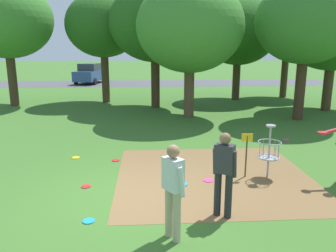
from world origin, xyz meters
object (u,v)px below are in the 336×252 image
object	(u,v)px
player_throwing	(173,187)
tree_far_center	(334,28)
frisbee_scattered_b	(116,160)
tree_near_left	(306,21)
tree_mid_center	(6,19)
parked_car_leftmost	(90,73)
frisbee_scattered_a	(286,140)
tree_far_left	(103,26)
frisbee_mid_grass	(89,221)
tree_near_right	(190,27)
player_foreground_watching	(224,170)
frisbee_far_right	(208,180)
disc_golf_basket	(267,149)
tree_far_right	(155,23)
tree_mid_left	(288,30)
frisbee_far_left	(76,158)
tree_mid_right	(238,31)
frisbee_near_basket	(86,186)

from	to	relation	value
player_throwing	tree_far_center	xyz separation A→B (m)	(9.08, 11.68, 3.28)
frisbee_scattered_b	tree_near_left	size ratio (longest dim) A/B	0.04
tree_near_left	tree_mid_center	size ratio (longest dim) A/B	0.91
tree_near_left	parked_car_leftmost	xyz separation A→B (m)	(-12.23, 16.88, -3.46)
frisbee_scattered_a	player_throwing	bearing A→B (deg)	-126.99
tree_far_center	tree_far_left	bearing A→B (deg)	163.90
frisbee_mid_grass	tree_near_left	bearing A→B (deg)	47.39
frisbee_mid_grass	tree_near_right	world-z (taller)	tree_near_right
player_foreground_watching	tree_near_left	xyz separation A→B (m)	(5.53, 8.80, 3.41)
player_throwing	frisbee_far_right	distance (m)	2.90
frisbee_mid_grass	player_foreground_watching	bearing A→B (deg)	1.02
parked_car_leftmost	tree_near_left	bearing A→B (deg)	-54.07
frisbee_far_right	tree_near_left	bearing A→B (deg)	52.03
disc_golf_basket	tree_mid_center	xyz separation A→B (m)	(-10.61, 11.57, 4.01)
player_throwing	tree_near_right	bearing A→B (deg)	81.40
frisbee_far_right	tree_far_right	world-z (taller)	tree_far_right
tree_near_left	tree_mid_left	world-z (taller)	tree_near_left
frisbee_far_right	frisbee_scattered_a	bearing A→B (deg)	45.61
player_foreground_watching	frisbee_far_left	xyz separation A→B (m)	(-3.64, 3.80, -0.96)
tree_near_right	tree_mid_left	xyz separation A→B (m)	(7.17, 6.21, 0.20)
disc_golf_basket	parked_car_leftmost	distance (m)	25.15
player_throwing	frisbee_far_left	size ratio (longest dim) A/B	7.06
tree_far_right	player_throwing	bearing A→B (deg)	-90.22
frisbee_mid_grass	tree_far_right	world-z (taller)	tree_far_right
disc_golf_basket	tree_far_right	bearing A→B (deg)	103.48
frisbee_mid_grass	frisbee_far_left	world-z (taller)	same
player_foreground_watching	tree_near_left	world-z (taller)	tree_near_left
frisbee_far_left	parked_car_leftmost	bearing A→B (deg)	97.96
player_foreground_watching	frisbee_mid_grass	world-z (taller)	player_foreground_watching
tree_far_left	parked_car_leftmost	xyz separation A→B (m)	(-2.75, 11.26, -3.59)
player_foreground_watching	tree_far_center	xyz separation A→B (m)	(8.04, 10.95, 3.28)
frisbee_far_left	tree_mid_center	world-z (taller)	tree_mid_center
tree_mid_left	disc_golf_basket	bearing A→B (deg)	-113.87
frisbee_mid_grass	frisbee_far_right	bearing A→B (deg)	34.52
frisbee_far_right	tree_mid_right	size ratio (longest dim) A/B	0.04
frisbee_scattered_b	tree_far_left	bearing A→B (deg)	98.05
tree_far_left	tree_far_center	xyz separation A→B (m)	(12.00, -3.46, -0.26)
disc_golf_basket	tree_mid_left	distance (m)	15.65
tree_mid_right	tree_far_center	distance (m)	5.54
player_throwing	parked_car_leftmost	size ratio (longest dim) A/B	0.38
tree_mid_right	frisbee_scattered_b	bearing A→B (deg)	-119.95
tree_near_left	tree_far_center	bearing A→B (deg)	40.53
player_throwing	frisbee_far_right	size ratio (longest dim) A/B	6.94
player_throwing	frisbee_mid_grass	distance (m)	1.97
frisbee_mid_grass	frisbee_far_left	distance (m)	3.98
frisbee_near_basket	tree_near_left	size ratio (longest dim) A/B	0.04
disc_golf_basket	player_foreground_watching	bearing A→B (deg)	-128.78
tree_far_left	parked_car_leftmost	bearing A→B (deg)	103.71
player_foreground_watching	frisbee_scattered_b	distance (m)	4.33
disc_golf_basket	frisbee_scattered_a	distance (m)	4.03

